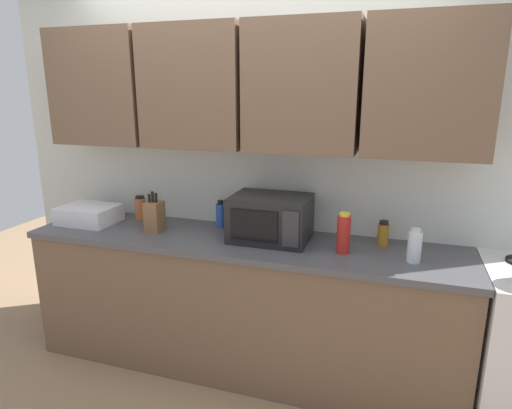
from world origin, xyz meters
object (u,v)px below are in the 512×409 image
at_px(bottle_red_sauce, 344,234).
at_px(bottle_blue_cleaner, 221,214).
at_px(microwave, 270,218).
at_px(bottle_clear_tall, 414,246).
at_px(knife_block, 155,216).
at_px(bottle_amber_vinegar, 383,233).
at_px(dish_rack, 89,214).
at_px(bottle_spice_jar, 140,208).

bearing_deg(bottle_red_sauce, bottle_blue_cleaner, 164.12).
bearing_deg(bottle_blue_cleaner, microwave, -21.31).
bearing_deg(bottle_clear_tall, knife_block, 178.75).
height_order(bottle_clear_tall, bottle_amber_vinegar, bottle_clear_tall).
xyz_separation_m(microwave, bottle_amber_vinegar, (0.68, 0.12, -0.07)).
xyz_separation_m(bottle_clear_tall, bottle_amber_vinegar, (-0.17, 0.23, -0.02)).
xyz_separation_m(dish_rack, knife_block, (0.54, -0.02, 0.04)).
distance_m(knife_block, bottle_red_sauce, 1.24).
relative_size(microwave, dish_rack, 1.26).
relative_size(microwave, bottle_blue_cleaner, 2.61).
bearing_deg(bottle_blue_cleaner, bottle_clear_tall, -12.08).
distance_m(bottle_amber_vinegar, bottle_spice_jar, 1.69).
xyz_separation_m(microwave, bottle_clear_tall, (0.85, -0.11, -0.05)).
height_order(bottle_clear_tall, bottle_spice_jar, bottle_clear_tall).
bearing_deg(microwave, bottle_amber_vinegar, 9.87).
xyz_separation_m(microwave, knife_block, (-0.78, -0.08, -0.04)).
height_order(microwave, bottle_blue_cleaner, microwave).
distance_m(dish_rack, bottle_red_sauce, 1.78).
distance_m(bottle_blue_cleaner, bottle_red_sauce, 0.90).
bearing_deg(bottle_blue_cleaner, dish_rack, -167.16).
bearing_deg(bottle_amber_vinegar, bottle_clear_tall, -52.84).
distance_m(microwave, bottle_red_sauce, 0.47).
bearing_deg(bottle_clear_tall, bottle_blue_cleaner, 167.92).
bearing_deg(dish_rack, bottle_spice_jar, 31.46).
bearing_deg(bottle_blue_cleaner, bottle_red_sauce, -15.88).
distance_m(dish_rack, bottle_blue_cleaner, 0.94).
bearing_deg(bottle_spice_jar, bottle_blue_cleaner, 2.33).
bearing_deg(bottle_red_sauce, dish_rack, 178.81).
height_order(knife_block, bottle_blue_cleaner, knife_block).
distance_m(bottle_blue_cleaner, bottle_amber_vinegar, 1.08).
xyz_separation_m(microwave, dish_rack, (-1.32, -0.05, -0.08)).
relative_size(microwave, bottle_red_sauce, 2.01).
bearing_deg(microwave, bottle_blue_cleaner, 158.69).
bearing_deg(knife_block, bottle_blue_cleaner, 31.75).
bearing_deg(bottle_red_sauce, bottle_amber_vinegar, 44.17).
height_order(dish_rack, bottle_spice_jar, bottle_spice_jar).
xyz_separation_m(bottle_clear_tall, bottle_blue_cleaner, (-1.25, 0.27, -0.01)).
height_order(bottle_blue_cleaner, bottle_spice_jar, bottle_blue_cleaner).
distance_m(bottle_red_sauce, bottle_amber_vinegar, 0.30).
height_order(microwave, bottle_clear_tall, microwave).
bearing_deg(bottle_blue_cleaner, bottle_amber_vinegar, -2.09).
xyz_separation_m(bottle_clear_tall, bottle_red_sauce, (-0.39, 0.02, 0.03)).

